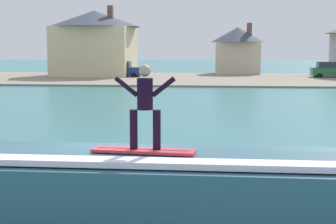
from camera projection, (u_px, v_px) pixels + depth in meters
The scene contains 9 objects.
ground_plane at pixel (113, 194), 12.43m from camera, with size 260.00×260.00×0.00m, color #31737A.
wave_crest at pixel (149, 184), 10.96m from camera, with size 10.20×3.02×1.34m.
surfboard at pixel (143, 151), 10.65m from camera, with size 2.14×0.66×0.06m.
surfer at pixel (145, 102), 10.55m from camera, with size 1.24×0.32×1.71m.
shoreline_bank at pixel (199, 79), 56.43m from camera, with size 120.00×22.50×0.16m.
car_near_shore at pixel (122, 70), 58.74m from camera, with size 4.12×2.17×1.86m.
car_far_shore at pixel (330, 70), 57.55m from camera, with size 4.20×2.16×1.86m.
house_with_chimney at pixel (95, 41), 60.93m from camera, with size 10.63×10.63×8.08m.
house_small_cottage at pixel (238, 48), 65.40m from camera, with size 6.72×6.72×6.38m.
Camera 1 is at (2.54, -11.90, 3.46)m, focal length 56.28 mm.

